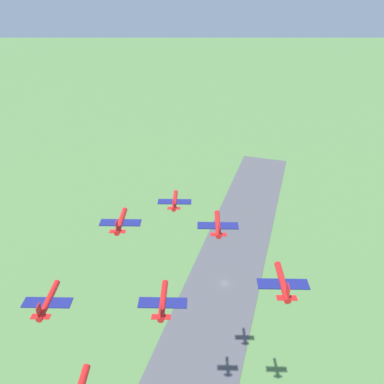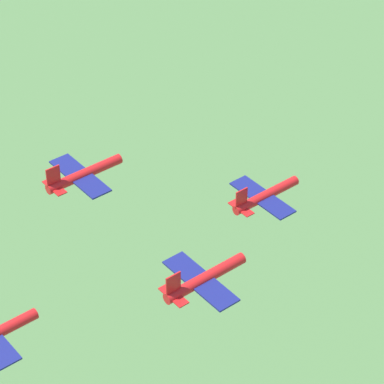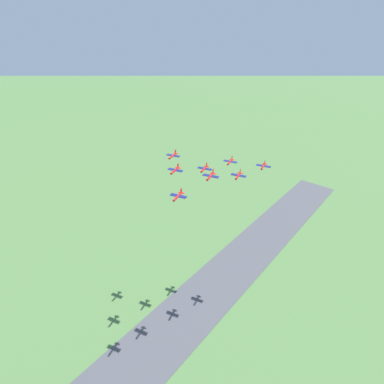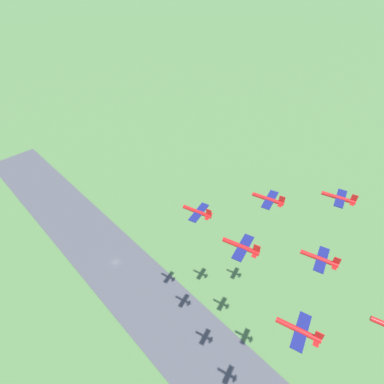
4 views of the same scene
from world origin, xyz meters
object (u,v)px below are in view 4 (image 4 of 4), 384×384
jet_1 (242,247)px  jet_3 (300,331)px  jet_4 (321,259)px  jet_5 (340,198)px  jet_2 (269,199)px  jet_0 (198,212)px

jet_1 → jet_3: bearing=-120.5°
jet_4 → jet_5: jet_5 is taller
jet_1 → jet_2: 18.58m
jet_1 → jet_5: jet_1 is taller
jet_0 → jet_3: bearing=-120.5°
jet_2 → jet_4: 18.78m
jet_4 → jet_5: (-8.24, -16.65, 4.31)m
jet_4 → jet_0: bearing=90.0°
jet_0 → jet_2: 18.79m
jet_0 → jet_4: bearing=-90.0°
jet_0 → jet_5: (-36.54, -2.64, 4.36)m
jet_2 → jet_5: 18.32m
jet_3 → jet_4: bearing=-0.0°
jet_2 → jet_5: size_ratio=1.00×
jet_4 → jet_1: bearing=120.5°
jet_2 → jet_5: bearing=-59.5°
jet_5 → jet_2: bearing=120.5°
jet_2 → jet_3: (-1.79, 31.98, -4.48)m
jet_0 → jet_1: (-10.03, 15.33, 4.63)m
jet_0 → jet_3: (-20.06, 30.66, -0.29)m
jet_1 → jet_4: 18.88m
jet_0 → jet_5: jet_5 is taller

